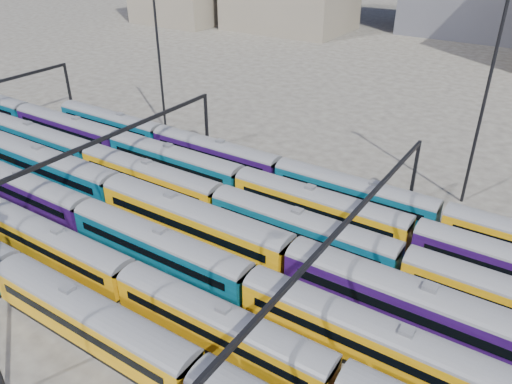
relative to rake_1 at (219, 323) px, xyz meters
The scene contains 11 objects.
ground 11.36m from the rake_1, 115.46° to the left, with size 500.00×500.00×0.00m, color #3B3832.
rake_1 is the anchor object (origin of this frame).
rake_2 11.98m from the rake_1, 155.33° to the left, with size 143.32×2.99×5.04m.
rake_3 10.02m from the rake_1, 87.08° to the left, with size 135.85×3.31×5.59m.
rake_4 18.83m from the rake_1, 127.20° to the left, with size 122.73×2.99×5.04m.
rake_5 29.87m from the rake_1, 137.97° to the left, with size 101.84×2.98×5.02m.
rake_6 26.90m from the rake_1, 68.34° to the left, with size 117.27×2.86×4.81m.
gantry_1 27.04m from the rake_1, 158.01° to the left, with size 0.35×40.35×8.03m.
gantry_2 12.07m from the rake_1, 62.35° to the left, with size 0.35×40.35×8.03m.
mast_1 48.62m from the rake_1, 137.37° to the left, with size 1.40×0.50×25.60m.
mast_3 37.31m from the rake_1, 73.24° to the left, with size 1.40×0.50×25.60m.
Camera 1 is at (22.61, -32.16, 29.69)m, focal length 35.00 mm.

